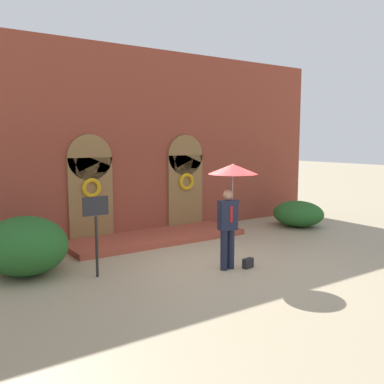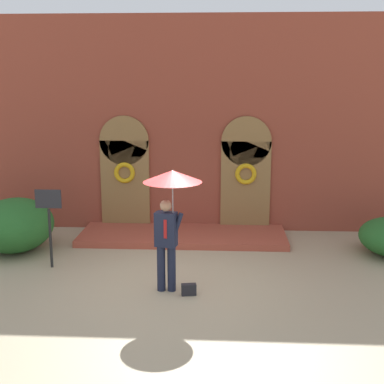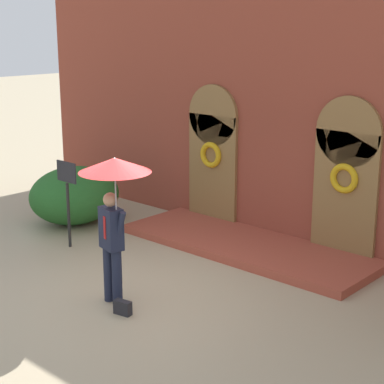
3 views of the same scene
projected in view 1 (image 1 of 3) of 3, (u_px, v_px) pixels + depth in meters
name	position (u px, v px, depth m)	size (l,w,h in m)	color
ground_plane	(221.00, 265.00, 9.90)	(80.00, 80.00, 0.00)	tan
building_facade	(137.00, 147.00, 12.97)	(14.00, 2.30, 5.60)	brown
person_with_umbrella	(231.00, 184.00, 9.44)	(1.10, 1.10, 2.36)	#191E33
handbag	(248.00, 263.00, 9.69)	(0.28, 0.12, 0.22)	black
sign_post	(96.00, 223.00, 8.94)	(0.56, 0.06, 1.72)	black
shrub_left	(25.00, 246.00, 9.21)	(1.78, 2.06, 1.25)	#235B23
shrub_right	(298.00, 214.00, 14.37)	(1.57, 1.75, 0.85)	#235B23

